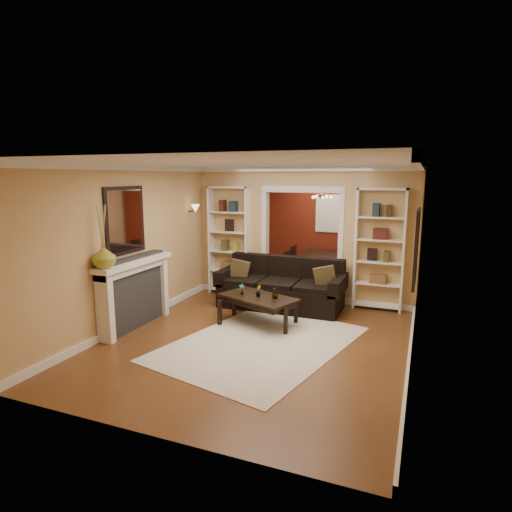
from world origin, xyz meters
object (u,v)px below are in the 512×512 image
at_px(sofa, 281,284).
at_px(fireplace, 136,294).
at_px(coffee_table, 258,310).
at_px(bookshelf_left, 230,241).
at_px(dining_table, 320,268).
at_px(bookshelf_right, 380,250).

relative_size(sofa, fireplace, 1.42).
bearing_deg(fireplace, coffee_table, 25.79).
bearing_deg(sofa, bookshelf_left, 156.78).
distance_m(bookshelf_left, dining_table, 2.54).
height_order(sofa, bookshelf_right, bookshelf_right).
distance_m(coffee_table, bookshelf_right, 2.60).
xyz_separation_m(bookshelf_right, dining_table, (-1.55, 1.83, -0.84)).
xyz_separation_m(fireplace, dining_table, (2.09, 4.36, -0.27)).
distance_m(sofa, bookshelf_right, 1.96).
bearing_deg(bookshelf_right, coffee_table, -137.65).
bearing_deg(bookshelf_right, bookshelf_left, 180.00).
height_order(bookshelf_left, bookshelf_right, same).
bearing_deg(dining_table, coffee_table, 175.85).
xyz_separation_m(sofa, bookshelf_left, (-1.35, 0.58, 0.68)).
relative_size(sofa, coffee_table, 1.86).
distance_m(sofa, dining_table, 2.43).
height_order(sofa, dining_table, sofa).
height_order(sofa, fireplace, fireplace).
bearing_deg(coffee_table, bookshelf_left, 149.31).
xyz_separation_m(sofa, fireplace, (-1.89, -1.95, 0.11)).
distance_m(sofa, bookshelf_left, 1.62).
relative_size(coffee_table, bookshelf_left, 0.57).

